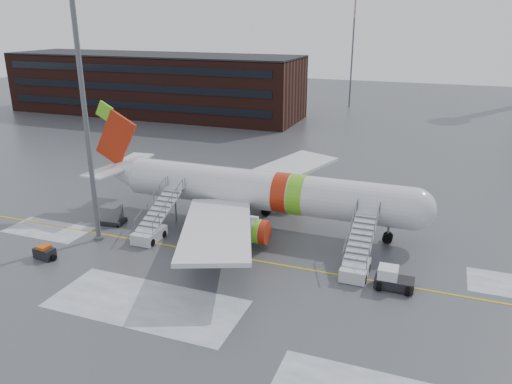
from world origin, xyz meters
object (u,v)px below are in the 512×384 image
at_px(pushback_tug, 392,279).
at_px(baggage_tractor, 45,253).
at_px(airliner, 254,190).
at_px(light_mast_near, 81,77).
at_px(airstair_aft, 153,227).
at_px(uld_container, 112,215).
at_px(airstair_fwd, 357,259).

xyz_separation_m(pushback_tug, baggage_tractor, (-28.02, -5.32, -0.23)).
distance_m(airliner, light_mast_near, 18.58).
distance_m(airstair_aft, pushback_tug, 21.76).
height_order(airstair_aft, uld_container, airstair_aft).
bearing_deg(airstair_fwd, airstair_aft, 180.00).
bearing_deg(airliner, light_mast_near, -143.93).
bearing_deg(baggage_tractor, airliner, 44.34).
bearing_deg(uld_container, airliner, 21.56).
relative_size(airstair_fwd, airstair_aft, 1.00).
bearing_deg(baggage_tractor, uld_container, 84.67).
bearing_deg(airstair_aft, light_mast_near, -154.04).
relative_size(airliner, pushback_tug, 12.11).
bearing_deg(airstair_fwd, light_mast_near, -174.65).
relative_size(airliner, light_mast_near, 1.23).
xyz_separation_m(pushback_tug, light_mast_near, (-26.16, -0.52, 13.93)).
bearing_deg(uld_container, airstair_aft, -13.96).
relative_size(pushback_tug, light_mast_near, 0.10).
bearing_deg(pushback_tug, airstair_fwd, 150.40).
bearing_deg(airstair_aft, airliner, 41.11).
height_order(baggage_tractor, light_mast_near, light_mast_near).
distance_m(airstair_fwd, uld_container, 24.38).
height_order(airstair_fwd, uld_container, airstair_fwd).
bearing_deg(uld_container, airstair_fwd, -3.25).
xyz_separation_m(baggage_tractor, light_mast_near, (1.86, 4.80, 14.16)).
bearing_deg(light_mast_near, airstair_fwd, 5.35).
distance_m(airliner, baggage_tractor, 19.55).
distance_m(airstair_fwd, pushback_tug, 3.36).
relative_size(airstair_fwd, pushback_tug, 2.66).
xyz_separation_m(airliner, baggage_tractor, (-13.82, -13.51, -2.92)).
bearing_deg(uld_container, light_mast_near, -73.03).
distance_m(airstair_aft, light_mast_near, 14.47).
distance_m(airstair_fwd, light_mast_near, 27.02).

